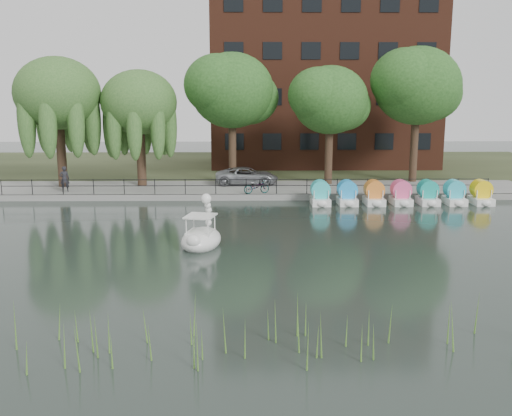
{
  "coord_description": "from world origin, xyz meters",
  "views": [
    {
      "loc": [
        0.06,
        -23.73,
        6.87
      ],
      "look_at": [
        0.5,
        4.0,
        1.3
      ],
      "focal_mm": 40.0,
      "sensor_mm": 36.0,
      "label": 1
    }
  ],
  "objects_px": {
    "swan_boat": "(202,235)",
    "bicycle": "(256,186)",
    "minivan": "(247,175)",
    "pedestrian": "(64,177)"
  },
  "relations": [
    {
      "from": "bicycle",
      "to": "pedestrian",
      "type": "height_order",
      "value": "pedestrian"
    },
    {
      "from": "bicycle",
      "to": "swan_boat",
      "type": "xyz_separation_m",
      "value": [
        -2.71,
        -11.78,
        -0.39
      ]
    },
    {
      "from": "swan_boat",
      "to": "bicycle",
      "type": "bearing_deg",
      "value": 89.44
    },
    {
      "from": "bicycle",
      "to": "swan_boat",
      "type": "distance_m",
      "value": 12.09
    },
    {
      "from": "pedestrian",
      "to": "swan_boat",
      "type": "xyz_separation_m",
      "value": [
        10.15,
        -12.68,
        -0.88
      ]
    },
    {
      "from": "minivan",
      "to": "pedestrian",
      "type": "height_order",
      "value": "pedestrian"
    },
    {
      "from": "minivan",
      "to": "pedestrian",
      "type": "relative_size",
      "value": 2.62
    },
    {
      "from": "swan_boat",
      "to": "minivan",
      "type": "bearing_deg",
      "value": 94.76
    },
    {
      "from": "minivan",
      "to": "pedestrian",
      "type": "distance_m",
      "value": 12.57
    },
    {
      "from": "bicycle",
      "to": "pedestrian",
      "type": "relative_size",
      "value": 0.87
    }
  ]
}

